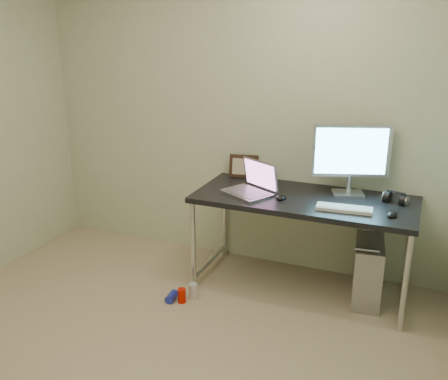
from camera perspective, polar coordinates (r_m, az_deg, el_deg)
floor at (r=3.19m, az=-10.72°, el=-19.99°), size 3.50×3.50×0.00m
wall_back at (r=4.13m, az=1.57°, el=8.45°), size 3.50×0.02×2.50m
desk at (r=3.76m, az=9.12°, el=-1.92°), size 1.62×0.71×0.75m
tower_computer at (r=3.88m, az=16.08°, el=-8.87°), size 0.25×0.47×0.50m
cable_a at (r=4.08m, az=16.11°, el=-4.92°), size 0.01×0.16×0.69m
cable_b at (r=4.06m, az=17.31°, el=-5.45°), size 0.02×0.11×0.71m
can_red at (r=3.79m, az=-4.84°, el=-11.93°), size 0.06×0.06×0.11m
can_white at (r=3.84m, az=-3.57°, el=-11.43°), size 0.07×0.07×0.12m
can_blue at (r=3.83m, az=-6.01°, el=-12.03°), size 0.07×0.12×0.06m
laptop at (r=3.77m, az=3.23°, el=0.47°), size 0.44×0.42×0.24m
monitor at (r=3.78m, az=14.33°, el=4.00°), size 0.55×0.23×0.53m
keyboard at (r=3.53m, az=13.58°, el=-2.07°), size 0.39×0.15×0.02m
mouse_right at (r=3.51m, az=18.69°, el=-2.57°), size 0.09×0.12×0.04m
mouse_left at (r=3.68m, az=6.56°, el=-0.71°), size 0.07×0.12×0.04m
headphones at (r=3.77m, az=19.00°, el=-0.97°), size 0.18×0.11×0.11m
picture_frame at (r=4.14m, az=2.26°, el=2.73°), size 0.25×0.11×0.19m
webcam at (r=4.02m, az=5.34°, el=2.17°), size 0.05×0.04×0.13m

